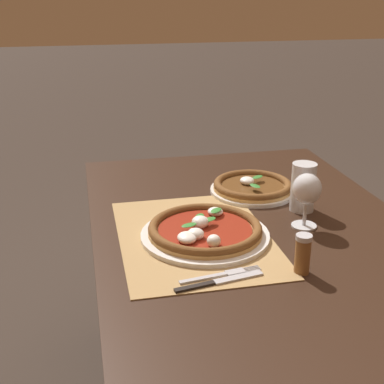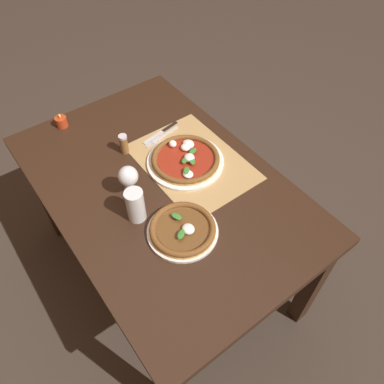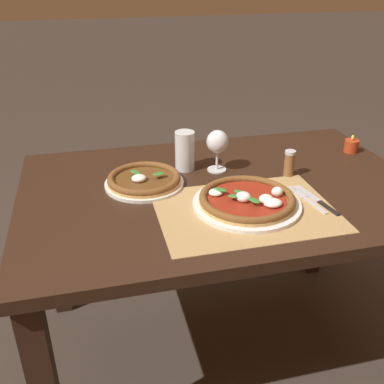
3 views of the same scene
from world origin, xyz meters
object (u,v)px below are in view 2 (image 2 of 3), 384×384
Objects in this scene: pizza_far at (183,230)px; votive_candle at (62,122)px; pint_glass at (136,206)px; knife at (161,133)px; pizza_near at (185,159)px; fork at (162,137)px; wine_glass at (128,177)px; pepper_shaker at (124,144)px.

pizza_far is 3.78× the size of votive_candle.
knife is (0.36, -0.35, -0.06)m from pint_glass.
knife is at bearing -133.56° from votive_candle.
votive_candle is (0.56, 0.33, 0.00)m from pizza_near.
pint_glass is at bearing 111.19° from pizza_near.
pizza_near is at bearing -37.77° from pizza_far.
wine_glass is at bearing 126.16° from fork.
pint_glass reaches higher than knife.
pizza_near is 4.74× the size of votive_candle.
pizza_far is 0.55m from fork.
wine_glass is 0.40m from knife.
pizza_near is 0.20m from fork.
wine_glass reaches higher than votive_candle.
wine_glass reaches higher than pint_glass.
pizza_near is at bearing 177.39° from fork.
pizza_near reaches higher than knife.
fork is 0.03m from knife.
pint_glass is 0.69m from votive_candle.
knife is 0.20m from pepper_shaker.
wine_glass is at bearing -175.61° from votive_candle.
fork is 2.78× the size of votive_candle.
votive_candle is 0.38m from pepper_shaker.
pepper_shaker is (0.24, -0.11, -0.06)m from wine_glass.
pepper_shaker is at bearing -156.12° from votive_candle.
pizza_far is 1.27× the size of knife.
pizza_far is at bearing 174.70° from pepper_shaker.
pizza_near is at bearing -87.06° from wine_glass.
knife is (0.24, -0.31, -0.10)m from wine_glass.
wine_glass is 0.12m from pint_glass.
pizza_far is 0.20m from pint_glass.
votive_candle is (0.86, 0.10, 0.00)m from pizza_far.
pepper_shaker is at bearing 84.02° from fork.
fork is at bearing 158.66° from knife.
wine_glass reaches higher than pepper_shaker.
fork is at bearing -95.98° from pepper_shaker.
votive_candle reaches higher than fork.
votive_candle is (0.58, 0.04, -0.08)m from wine_glass.
pint_glass is at bearing 157.11° from pepper_shaker.
fork is (0.22, -0.30, -0.10)m from wine_glass.
votive_candle is (0.69, 0.00, -0.05)m from pint_glass.
pizza_far is 0.86m from votive_candle.
knife is (0.03, -0.01, 0.00)m from fork.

